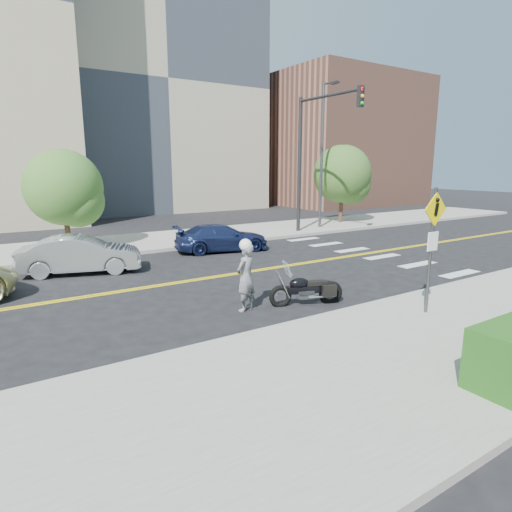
{
  "coord_description": "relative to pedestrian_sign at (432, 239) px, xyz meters",
  "views": [
    {
      "loc": [
        -4.64,
        -12.37,
        3.62
      ],
      "look_at": [
        1.62,
        -2.68,
        1.2
      ],
      "focal_mm": 30.0,
      "sensor_mm": 36.0,
      "label": 1
    }
  ],
  "objects": [
    {
      "name": "ground_plane",
      "position": [
        -4.2,
        6.31,
        -1.96
      ],
      "size": [
        120.0,
        120.0,
        0.0
      ],
      "primitive_type": "plane",
      "color": "black",
      "rests_on": "ground"
    },
    {
      "name": "sidewalk_near",
      "position": [
        -4.2,
        -1.19,
        -1.89
      ],
      "size": [
        60.0,
        5.0,
        0.15
      ],
      "primitive_type": "cube",
      "color": "#9E9B91",
      "rests_on": "ground_plane"
    },
    {
      "name": "sidewalk_far",
      "position": [
        -4.2,
        13.81,
        -1.89
      ],
      "size": [
        60.0,
        5.0,
        0.15
      ],
      "primitive_type": "cube",
      "color": "#9E9B91",
      "rests_on": "ground_plane"
    },
    {
      "name": "building_mid",
      "position": [
        3.8,
        32.31,
        8.04
      ],
      "size": [
        18.0,
        14.0,
        20.0
      ],
      "primitive_type": "cube",
      "color": "#A39984",
      "rests_on": "ground_plane"
    },
    {
      "name": "building_right",
      "position": [
        21.8,
        26.31,
        4.04
      ],
      "size": [
        14.0,
        12.0,
        12.0
      ],
      "primitive_type": "cube",
      "color": "#8C5947",
      "rests_on": "ground_plane"
    },
    {
      "name": "lamp_post",
      "position": [
        7.8,
        12.81,
        2.19
      ],
      "size": [
        0.16,
        0.16,
        8.0
      ],
      "primitive_type": "cylinder",
      "color": "#4C4C51",
      "rests_on": "sidewalk_far"
    },
    {
      "name": "traffic_light",
      "position": [
        5.8,
        11.39,
        2.71
      ],
      "size": [
        0.28,
        4.5,
        7.0
      ],
      "color": "black",
      "rests_on": "sidewalk_far"
    },
    {
      "name": "pedestrian_sign",
      "position": [
        0.0,
        0.0,
        0.0
      ],
      "size": [
        0.78,
        0.08,
        3.0
      ],
      "color": "#4C4C51",
      "rests_on": "sidewalk_near"
    },
    {
      "name": "motorcyclist",
      "position": [
        -3.39,
        2.87,
        -1.03
      ],
      "size": [
        0.75,
        0.64,
        1.86
      ],
      "rotation": [
        0.0,
        0.0,
        3.56
      ],
      "color": "#A3A3A8",
      "rests_on": "ground"
    },
    {
      "name": "motorcycle",
      "position": [
        -1.78,
        2.39,
        -1.36
      ],
      "size": [
        2.05,
        1.23,
        1.2
      ],
      "primitive_type": null,
      "rotation": [
        0.0,
        0.0,
        -0.35
      ],
      "color": "black",
      "rests_on": "ground"
    },
    {
      "name": "parked_car_silver",
      "position": [
        -6.1,
        9.3,
        -1.31
      ],
      "size": [
        4.21,
        2.51,
        1.31
      ],
      "primitive_type": "imported",
      "rotation": [
        0.0,
        0.0,
        1.27
      ],
      "color": "#A3A5AA",
      "rests_on": "ground"
    },
    {
      "name": "parked_car_blue",
      "position": [
        -0.14,
        10.15,
        -1.37
      ],
      "size": [
        4.33,
        2.5,
        1.18
      ],
      "primitive_type": "imported",
      "rotation": [
        0.0,
        0.0,
        1.35
      ],
      "color": "navy",
      "rests_on": "ground"
    },
    {
      "name": "tree_far_a",
      "position": [
        -5.78,
        13.58,
        0.79
      ],
      "size": [
        3.18,
        3.18,
        4.35
      ],
      "rotation": [
        0.0,
        0.0,
        -0.4
      ],
      "color": "#382619",
      "rests_on": "ground"
    },
    {
      "name": "tree_far_b",
      "position": [
        10.47,
        13.87,
        1.2
      ],
      "size": [
        3.59,
        3.59,
        4.96
      ],
      "rotation": [
        0.0,
        0.0,
        0.06
      ],
      "color": "#382619",
      "rests_on": "ground"
    }
  ]
}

